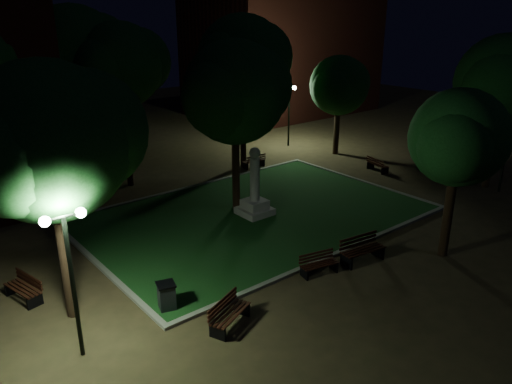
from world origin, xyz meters
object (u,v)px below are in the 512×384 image
bench_near_left (319,264)px  bench_right_side (377,165)px  monument (255,196)px  bench_left_side (25,289)px  bench_far_side (254,161)px  bench_near_right (362,250)px  trash_bin (167,297)px  bench_west_near (228,314)px

bench_near_left → bench_right_side: bearing=41.9°
monument → bench_right_side: 9.91m
bench_left_side → bench_far_side: bearing=100.1°
bench_near_right → trash_bin: bearing=174.7°
bench_right_side → bench_near_right: bearing=137.5°
bench_near_right → monument: bearing=101.3°
bench_near_left → bench_west_near: bearing=-160.3°
bench_left_side → trash_bin: 4.83m
bench_near_left → bench_right_side: 13.12m
bench_near_left → bench_near_right: size_ratio=0.80×
bench_right_side → trash_bin: size_ratio=1.63×
monument → bench_right_side: size_ratio=2.05×
monument → bench_left_side: 10.41m
bench_near_left → bench_left_side: 10.03m
bench_near_left → bench_near_right: (1.95, -0.37, 0.10)m
bench_far_side → monument: bearing=51.3°
bench_west_near → bench_right_side: bench_west_near is taller
bench_near_right → bench_near_left: bearing=177.5°
bench_far_side → trash_bin: 15.51m
bench_west_near → bench_left_side: (-4.31, 5.44, -0.01)m
monument → bench_right_side: bearing=3.9°
bench_near_left → bench_far_side: (6.37, 11.50, 0.01)m
monument → bench_far_side: (4.73, 5.84, -0.58)m
bench_far_side → bench_right_side: bearing=135.1°
monument → bench_far_side: bearing=51.0°
bench_near_left → bench_left_side: bench_left_side is taller
bench_left_side → monument: bearing=80.6°
bench_near_left → bench_left_side: size_ratio=0.93×
bench_near_left → bench_west_near: size_ratio=0.89×
bench_far_side → trash_bin: size_ratio=1.54×
bench_west_near → trash_bin: trash_bin is taller
monument → bench_left_side: bearing=-176.0°
bench_near_right → trash_bin: 7.59m
bench_right_side → bench_far_side: bearing=57.2°
monument → bench_right_side: (9.87, 0.66, -0.57)m
bench_west_near → bench_far_side: 16.14m
monument → bench_west_near: size_ratio=1.88×
bench_near_right → trash_bin: size_ratio=1.97×
bench_near_left → trash_bin: bearing=178.5°
bench_left_side → bench_far_side: size_ratio=1.11×
bench_west_near → bench_far_side: bearing=25.8°
bench_near_left → bench_far_side: bench_far_side is taller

